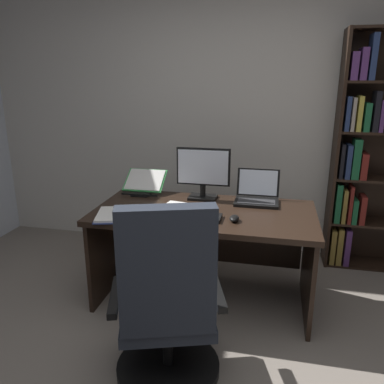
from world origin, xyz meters
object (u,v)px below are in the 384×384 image
Objects in this scene: bookshelf at (371,158)px; pen at (176,205)px; office_chair at (168,311)px; reading_stand_with_book at (144,182)px; computer_mouse at (234,218)px; open_binder at (132,214)px; laptop at (257,195)px; keyboard at (191,216)px; monitor at (203,174)px; desk at (206,231)px; notepad at (173,206)px.

pen is (-1.50, -0.84, -0.25)m from bookshelf.
office_chair is at bearing -126.81° from bookshelf.
office_chair is at bearing -66.34° from reading_stand_with_book.
bookshelf is 1.94m from reading_stand_with_book.
bookshelf is at bearing 44.73° from computer_mouse.
reading_stand_with_book is 0.58m from open_binder.
bookshelf reaches higher than laptop.
office_chair reaches higher than keyboard.
monitor is 0.76× the size of open_binder.
desk is 3.75× the size of monitor.
laptop is at bearing 23.18° from notepad.
laptop reaches higher than computer_mouse.
reading_stand_with_book reaches higher than notepad.
keyboard is (-1.35, -1.04, -0.26)m from bookshelf.
computer_mouse is at bearing 0.00° from keyboard.
reading_stand_with_book is (-0.51, 0.52, 0.07)m from keyboard.
reading_stand_with_book is at bearing 95.84° from office_chair.
reading_stand_with_book is at bearing 154.91° from desk.
pen is (0.25, 0.25, 0.00)m from open_binder.
computer_mouse is 0.19× the size of open_binder.
bookshelf is 19.50× the size of computer_mouse.
open_binder is 2.66× the size of notepad.
monitor is 0.45m from laptop.
notepad reaches higher than desk.
desk is at bearing 13.35° from pen.
office_chair is at bearing -78.42° from pen.
laptop is at bearing -147.83° from bookshelf.
bookshelf reaches higher than computer_mouse.
office_chair is at bearing -110.43° from computer_mouse.
open_binder is at bearing -135.21° from pen.
reading_stand_with_book reaches higher than desk.
computer_mouse reaches higher than desk.
notepad is at bearing 131.51° from keyboard.
bookshelf is at bearing 32.17° from laptop.
laptop is at bearing 16.12° from open_binder.
monitor is at bearing -7.55° from reading_stand_with_book.
notepad is at bearing -167.74° from desk.
pen is (-0.22, -0.05, 0.21)m from desk.
office_chair is 1.28m from laptop.
reading_stand_with_book is 0.60× the size of open_binder.
laptop reaches higher than desk.
desk is 0.79× the size of bookshelf.
laptop is at bearing 29.55° from desk.
reading_stand_with_book reaches higher than keyboard.
reading_stand_with_book is at bearing 136.25° from notepad.
reading_stand_with_book is (-1.86, -0.52, -0.18)m from bookshelf.
monitor is 0.37m from notepad.
reading_stand_with_book reaches higher than computer_mouse.
notepad is (0.34, -0.32, -0.08)m from reading_stand_with_book.
keyboard is at bearing -132.94° from laptop.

